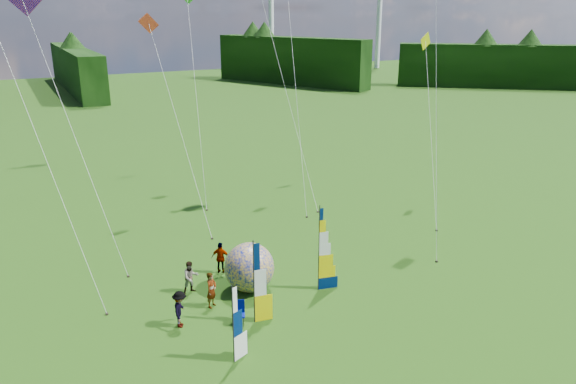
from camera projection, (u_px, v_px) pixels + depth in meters
name	position (u px, v px, depth m)	size (l,w,h in m)	color
ground	(347.00, 327.00, 25.74)	(220.00, 220.00, 0.00)	#2C6A11
treeline_ring	(350.00, 247.00, 24.48)	(210.00, 210.00, 8.00)	#1B3E10
turbine_left	(380.00, 3.00, 131.69)	(8.00, 1.20, 30.00)	silver
turbine_right	(271.00, 3.00, 126.75)	(8.00, 1.20, 30.00)	silver
feather_banner_main	(319.00, 250.00, 28.42)	(1.22, 0.10, 4.49)	#02194B
side_banner_left	(254.00, 284.00, 25.50)	(1.09, 0.10, 3.97)	#E8D200
side_banner_far	(233.00, 326.00, 22.65)	(1.00, 0.10, 3.38)	white
bol_inflatable	(249.00, 267.00, 28.71)	(2.57, 2.57, 2.57)	#00117C
spectator_a	(211.00, 290.00, 27.21)	(0.66, 0.43, 1.81)	#66594C
spectator_b	(191.00, 277.00, 28.60)	(0.83, 0.41, 1.71)	#66594C
spectator_c	(180.00, 309.00, 25.52)	(1.14, 0.42, 1.76)	#66594C
spectator_d	(221.00, 258.00, 30.72)	(1.05, 0.43, 1.79)	#66594C
camp_chair	(239.00, 313.00, 25.82)	(0.63, 0.63, 1.09)	#000B6A
kite_whale	(275.00, 42.00, 41.22)	(3.64, 14.37, 23.07)	black
kite_rainbow_delta	(71.00, 114.00, 29.77)	(7.74, 10.87, 17.15)	#E6345A
kite_parafoil	(437.00, 85.00, 32.68)	(6.75, 9.45, 19.31)	red
small_kite_red	(179.00, 119.00, 36.34)	(3.36, 10.09, 14.07)	red
small_kite_orange	(296.00, 89.00, 40.34)	(4.75, 10.13, 16.72)	orange
small_kite_yellow	(431.00, 123.00, 38.71)	(6.35, 9.50, 12.73)	#EBE807
small_kite_pink	(34.00, 122.00, 25.87)	(6.05, 8.83, 17.85)	#EA4983
small_kite_green	(196.00, 90.00, 42.32)	(4.52, 11.38, 15.99)	green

